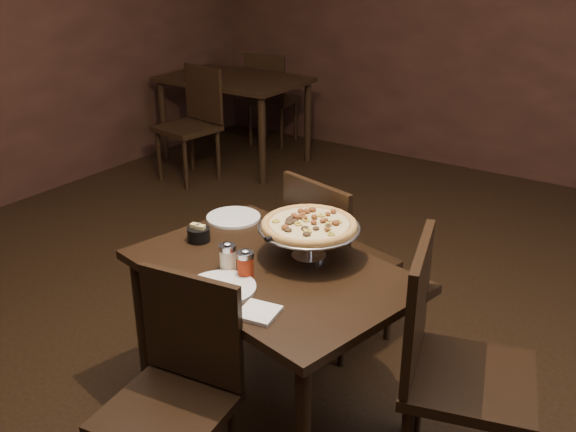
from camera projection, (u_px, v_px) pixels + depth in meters
The scene contains 16 objects.
room at pixel (292, 82), 2.35m from camera, with size 6.04×7.04×2.84m.
dining_table at pixel (271, 287), 2.58m from camera, with size 1.24×0.96×0.69m.
background_table at pixel (234, 89), 5.69m from camera, with size 1.24×0.82×0.77m.
pizza_stand at pixel (309, 225), 2.57m from camera, with size 0.42×0.42×0.17m.
parmesan_shaker at pixel (228, 256), 2.50m from camera, with size 0.07×0.07×0.12m.
pepper_flake_shaker at pixel (245, 264), 2.45m from camera, with size 0.07×0.07×0.12m.
packet_caddy at pixel (199, 234), 2.75m from camera, with size 0.10×0.10×0.08m.
napkin_stack at pixel (259, 312), 2.22m from camera, with size 0.13×0.13×0.01m, color silver.
plate_left at pixel (233, 217), 2.98m from camera, with size 0.25×0.25×0.01m, color white.
plate_near at pixel (221, 288), 2.37m from camera, with size 0.26×0.26×0.01m, color white.
serving_spatula at pixel (279, 237), 2.48m from camera, with size 0.15×0.15×0.02m.
chair_far at pixel (333, 256), 3.07m from camera, with size 0.51×0.51×0.89m.
chair_near at pixel (176, 388), 2.21m from camera, with size 0.45×0.45×0.85m.
chair_side at pixel (449, 361), 2.26m from camera, with size 0.55×0.55×0.96m.
bg_chair_far at pixel (270, 95), 6.24m from camera, with size 0.49×0.49×0.90m.
bg_chair_near at pixel (193, 119), 5.34m from camera, with size 0.50×0.50×0.93m.
Camera 1 is at (1.37, -1.94, 1.88)m, focal length 40.00 mm.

